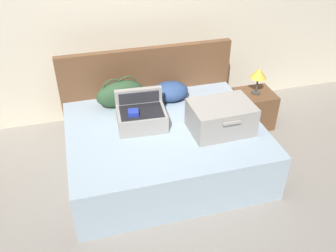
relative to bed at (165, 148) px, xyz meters
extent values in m
plane|color=gray|center=(0.00, -0.40, -0.25)|extent=(12.00, 12.00, 0.00)
cube|color=beige|center=(0.00, 1.25, 1.05)|extent=(8.00, 0.10, 2.60)
cube|color=#99ADBC|center=(0.00, 0.00, 0.00)|extent=(1.92, 1.50, 0.50)
cube|color=brown|center=(0.00, 0.79, 0.26)|extent=(1.96, 0.08, 1.03)
cube|color=gray|center=(0.51, -0.17, 0.37)|extent=(0.60, 0.44, 0.23)
cube|color=#28282D|center=(0.51, -0.17, 0.40)|extent=(0.53, 0.39, 0.16)
cube|color=#B21E19|center=(0.41, -0.22, 0.50)|extent=(0.16, 0.11, 0.05)
cube|color=#1E33A5|center=(0.60, -0.12, 0.50)|extent=(0.11, 0.09, 0.05)
cube|color=gray|center=(0.51, -0.17, 0.51)|extent=(0.60, 0.44, 0.06)
cube|color=gray|center=(0.52, -0.39, 0.48)|extent=(0.18, 0.03, 0.02)
cube|color=gray|center=(-0.21, 0.08, 0.34)|extent=(0.49, 0.36, 0.18)
cube|color=#28282D|center=(-0.21, 0.08, 0.37)|extent=(0.43, 0.31, 0.13)
cube|color=#1E33A5|center=(-0.30, 0.04, 0.45)|extent=(0.11, 0.11, 0.05)
cube|color=gray|center=(-0.20, 0.27, 0.42)|extent=(0.47, 0.08, 0.33)
cube|color=#28282D|center=(-0.20, 0.24, 0.42)|extent=(0.40, 0.04, 0.28)
ellipsoid|color=#2D4C2D|center=(-0.35, 0.54, 0.40)|extent=(0.55, 0.30, 0.29)
torus|color=#2D4C2D|center=(-0.43, 0.53, 0.48)|extent=(0.22, 0.05, 0.22)
torus|color=#2D4C2D|center=(-0.27, 0.55, 0.48)|extent=(0.22, 0.05, 0.22)
ellipsoid|color=navy|center=(0.20, 0.52, 0.35)|extent=(0.40, 0.33, 0.20)
cube|color=brown|center=(1.24, 0.50, -0.03)|extent=(0.44, 0.40, 0.44)
cylinder|color=#3F3833|center=(1.24, 0.50, 0.20)|extent=(0.11, 0.11, 0.02)
cylinder|color=#4C443D|center=(1.24, 0.50, 0.30)|extent=(0.02, 0.02, 0.19)
cone|color=gold|center=(1.24, 0.50, 0.45)|extent=(0.19, 0.19, 0.12)
camera|label=1|loc=(-0.75, -2.85, 2.32)|focal=38.98mm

